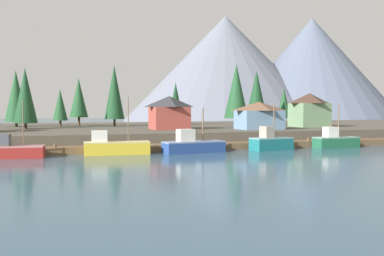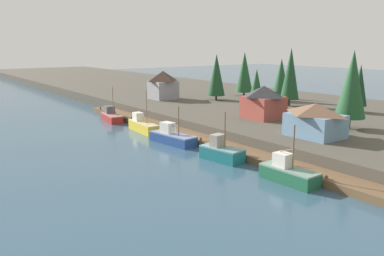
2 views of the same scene
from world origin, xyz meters
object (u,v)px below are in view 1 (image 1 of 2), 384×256
Objects in this scene: fishing_boat_green at (335,141)px; house_blue at (259,115)px; conifer_near_left at (236,91)px; house_green at (309,110)px; fishing_boat_red at (12,150)px; conifer_far_right at (114,92)px; conifer_near_right at (79,98)px; fishing_boat_blue at (193,145)px; fishing_boat_yellow at (115,147)px; conifer_centre at (176,101)px; house_red at (169,112)px; conifer_mid_left at (16,96)px; conifer_back_right at (256,94)px; conifer_mid_right at (60,105)px; conifer_back_left at (25,95)px; conifer_far_left at (284,103)px; fishing_boat_teal at (271,142)px.

house_blue is at bearing 115.17° from fishing_boat_green.
house_green is at bearing -11.69° from conifer_near_left.
fishing_boat_red is 0.58× the size of conifer_far_right.
fishing_boat_blue is at bearing -72.17° from conifer_near_right.
conifer_far_right reaches higher than fishing_boat_yellow.
conifer_centre is (21.98, -0.92, -0.52)m from conifer_near_right.
conifer_mid_left is (-27.86, 21.01, 3.34)m from house_red.
conifer_near_right is 0.79× the size of conifer_back_right.
conifer_mid_right is 0.68× the size of conifer_back_left.
conifer_centre is at bearing -178.57° from conifer_back_right.
conifer_back_right is at bearing 7.14° from conifer_far_right.
conifer_far_right is at bearing -2.68° from conifer_mid_right.
conifer_far_left is (14.01, 15.87, 2.41)m from house_blue.
conifer_near_left is 1.32× the size of conifer_centre.
conifer_near_right is (-30.42, 16.89, -1.25)m from conifer_near_left.
conifer_far_left reaches higher than fishing_boat_green.
fishing_boat_teal is (37.35, -0.24, 0.12)m from fishing_boat_red.
conifer_back_right reaches higher than house_blue.
conifer_back_left is at bearing 95.58° from fishing_boat_red.
conifer_mid_left reaches higher than fishing_boat_teal.
conifer_far_left is (49.03, -6.29, 0.43)m from conifer_mid_right.
conifer_back_right is 1.00× the size of conifer_far_right.
fishing_boat_green is 0.65× the size of conifer_back_left.
fishing_boat_blue is 1.33× the size of house_green.
conifer_mid_right is (-4.11, -4.37, -1.59)m from conifer_near_right.
conifer_far_right reaches higher than house_blue.
house_green is 20.19m from conifer_back_right.
fishing_boat_blue is at bearing 1.00° from fishing_boat_yellow.
house_red is at bearing 138.75° from fishing_boat_green.
fishing_boat_teal is 25.87m from conifer_near_left.
conifer_near_right is at bearing 1.30° from conifer_mid_left.
fishing_boat_yellow is 57.93m from conifer_back_right.
conifer_near_left is at bearing -20.94° from conifer_mid_left.
conifer_back_right is at bearing 100.64° from conifer_far_left.
conifer_back_left is 0.88× the size of conifer_far_right.
fishing_boat_green is 22.32m from house_green.
conifer_near_left reaches higher than fishing_boat_green.
house_green is at bearing -85.27° from conifer_far_left.
house_blue is 16.18m from house_green.
fishing_boat_red is 0.97× the size of conifer_mid_right.
conifer_back_left is 19.20m from conifer_far_right.
conifer_back_right is at bearing 1.43° from conifer_centre.
house_green reaches higher than fishing_boat_blue.
conifer_centre is 1.17× the size of conifer_far_left.
conifer_near_left reaches higher than house_red.
conifer_near_left reaches higher than conifer_mid_left.
conifer_near_left is 1.65× the size of conifer_mid_right.
conifer_far_right is (-37.80, 5.77, 2.34)m from conifer_far_left.
conifer_back_left is at bearing 118.22° from fishing_boat_yellow.
fishing_boat_teal is 47.23m from conifer_back_left.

